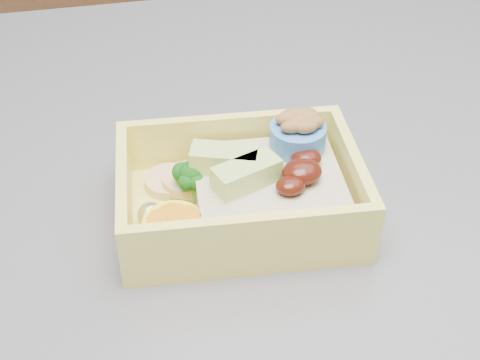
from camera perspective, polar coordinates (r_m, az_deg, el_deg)
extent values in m
cube|color=brown|center=(1.83, -5.32, 12.86)|extent=(3.20, 0.60, 0.90)
cube|color=#38383D|center=(0.52, 12.82, -4.74)|extent=(1.24, 0.84, 0.04)
cube|color=#F1E763|center=(0.49, 0.00, -2.67)|extent=(0.18, 0.14, 0.01)
cube|color=#F1E763|center=(0.52, -0.86, 3.57)|extent=(0.17, 0.02, 0.04)
cube|color=#F1E763|center=(0.43, 1.04, -5.28)|extent=(0.17, 0.02, 0.04)
cube|color=#F1E763|center=(0.49, 9.49, 0.38)|extent=(0.02, 0.11, 0.04)
cube|color=#F1E763|center=(0.47, -9.83, -1.29)|extent=(0.02, 0.11, 0.04)
cube|color=tan|center=(0.48, 2.46, -0.93)|extent=(0.11, 0.10, 0.03)
ellipsoid|color=#390F08|center=(0.47, 5.32, 0.70)|extent=(0.03, 0.03, 0.02)
ellipsoid|color=#390F08|center=(0.48, 5.66, 1.87)|extent=(0.02, 0.02, 0.01)
ellipsoid|color=#390F08|center=(0.46, 4.32, -0.49)|extent=(0.02, 0.02, 0.01)
cube|color=#B9DA72|center=(0.46, 0.56, 0.51)|extent=(0.05, 0.04, 0.02)
cube|color=#B9DA72|center=(0.48, -1.35, 1.79)|extent=(0.05, 0.04, 0.02)
cylinder|color=#709651|center=(0.49, -4.05, -1.00)|extent=(0.01, 0.01, 0.02)
sphere|color=#135513|center=(0.48, -4.14, 0.56)|extent=(0.02, 0.02, 0.02)
sphere|color=#135513|center=(0.49, -3.27, 0.74)|extent=(0.02, 0.02, 0.02)
sphere|color=#135513|center=(0.49, -4.95, 0.67)|extent=(0.02, 0.02, 0.02)
sphere|color=#135513|center=(0.48, -3.72, -0.17)|extent=(0.01, 0.01, 0.01)
sphere|color=#135513|center=(0.48, -4.52, -0.16)|extent=(0.01, 0.01, 0.01)
sphere|color=#135513|center=(0.49, -4.20, 0.92)|extent=(0.01, 0.01, 0.01)
cylinder|color=yellow|center=(0.46, -5.65, -4.31)|extent=(0.04, 0.04, 0.02)
cylinder|color=orange|center=(0.45, -5.76, -3.02)|extent=(0.02, 0.02, 0.00)
cylinder|color=orange|center=(0.45, -6.57, -3.48)|extent=(0.02, 0.02, 0.00)
cylinder|color=orange|center=(0.45, -4.76, -3.22)|extent=(0.02, 0.02, 0.00)
cylinder|color=tan|center=(0.51, -6.01, -0.12)|extent=(0.04, 0.04, 0.01)
cylinder|color=tan|center=(0.50, -4.50, 0.03)|extent=(0.04, 0.04, 0.01)
ellipsoid|color=white|center=(0.51, -2.71, 1.16)|extent=(0.02, 0.02, 0.02)
ellipsoid|color=white|center=(0.47, -7.61, -2.94)|extent=(0.02, 0.02, 0.02)
cylinder|color=#3E7FD3|center=(0.50, 4.94, 3.65)|extent=(0.04, 0.04, 0.02)
ellipsoid|color=brown|center=(0.49, 5.03, 5.02)|extent=(0.02, 0.01, 0.01)
ellipsoid|color=brown|center=(0.50, 5.91, 5.33)|extent=(0.02, 0.01, 0.01)
ellipsoid|color=brown|center=(0.49, 4.05, 5.26)|extent=(0.02, 0.01, 0.01)
ellipsoid|color=brown|center=(0.49, 5.65, 4.55)|extent=(0.02, 0.01, 0.01)
ellipsoid|color=brown|center=(0.48, 4.51, 4.60)|extent=(0.02, 0.01, 0.01)
ellipsoid|color=brown|center=(0.49, 6.19, 4.91)|extent=(0.02, 0.01, 0.01)
ellipsoid|color=brown|center=(0.50, 4.59, 5.61)|extent=(0.02, 0.01, 0.01)
ellipsoid|color=brown|center=(0.50, 5.58, 5.62)|extent=(0.02, 0.01, 0.01)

